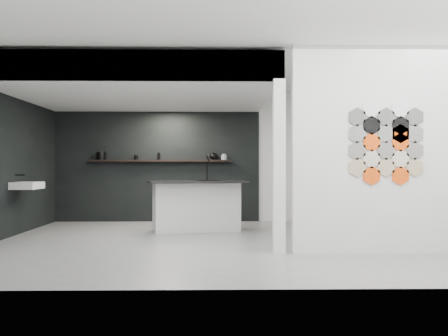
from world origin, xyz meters
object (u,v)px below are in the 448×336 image
Objects in this scene: wall_basin at (27,186)px; kettle at (214,156)px; kitchen_island at (196,205)px; bottle_dark at (159,156)px; stockpot at (101,156)px; glass_bowl at (224,158)px; glass_vase at (224,157)px; partition_panel at (382,150)px; utensil_cup at (136,157)px.

kettle is at bearing 33.09° from wall_basin.
kitchen_island is 1.98m from bottle_dark.
stockpot reaches higher than glass_bowl.
glass_vase is at bearing 0.00° from bottle_dark.
wall_basin is at bearing 177.64° from kitchen_island.
partition_panel reaches higher than glass_vase.
kitchen_island is 9.45× the size of stockpot.
kettle is (0.31, 1.53, 0.92)m from kitchen_island.
kitchen_island reaches higher than wall_basin.
bottle_dark is 1.49× the size of utensil_cup.
partition_panel is 14.17× the size of stockpot.
partition_panel reaches higher than glass_bowl.
kettle is at bearing 0.00° from bottle_dark.
kitchen_island is 10.60× the size of kettle.
utensil_cup reaches higher than kitchen_island.
kettle is at bearing 65.51° from kitchen_island.
glass_vase reaches higher than glass_bowl.
stockpot is 1.95× the size of utensil_cup.
glass_vase is at bearing -8.82° from kettle.
glass_bowl is at bearing 31.35° from wall_basin.
bottle_dark reaches higher than utensil_cup.
kitchen_island is at bearing 138.12° from partition_panel.
stockpot reaches higher than kettle.
bottle_dark is (-1.39, 0.00, 0.03)m from glass_bowl.
kettle reaches higher than utensil_cup.
partition_panel is 4.50m from kettle.
partition_panel is at bearing -18.23° from wall_basin.
bottle_dark is at bearing 0.00° from utensil_cup.
kitchen_island is at bearing -48.85° from utensil_cup.
glass_bowl is at bearing 0.00° from glass_vase.
bottle_dark is at bearing 180.00° from glass_vase.
kettle is at bearing 0.00° from utensil_cup.
wall_basin is 2.28m from stockpot.
kitchen_island is 15.13× the size of glass_vase.
bottle_dark is at bearing 171.18° from kettle.
glass_vase is 0.82× the size of bottle_dark.
partition_panel is 6.07m from stockpot.
wall_basin is 0.32× the size of kitchen_island.
glass_vase is at bearing 0.00° from utensil_cup.
wall_basin is at bearing -134.15° from bottle_dark.
utensil_cup is (-0.48, 0.00, -0.02)m from bottle_dark.
stockpot reaches higher than kitchen_island.
wall_basin is 4.00m from glass_vase.
glass_vase is at bearing 0.00° from glass_bowl.
bottle_dark reaches higher than kitchen_island.
partition_panel is 22.25× the size of glass_bowl.
partition_panel reaches higher than stockpot.
glass_vase is (0.22, 0.00, -0.01)m from kettle.
kettle is 1.73× the size of utensil_cup.
kitchen_island is at bearing -36.39° from stockpot.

